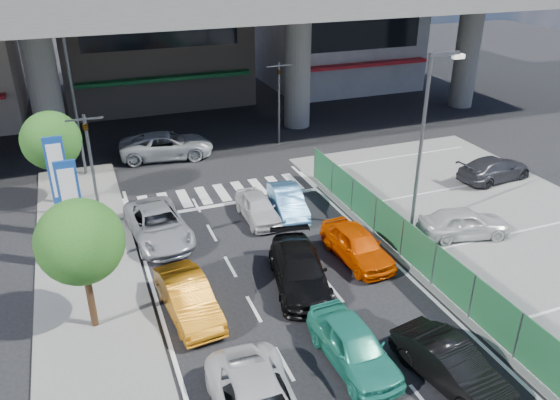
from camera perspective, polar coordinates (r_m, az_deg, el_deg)
name	(u,v)px	position (r m, az deg, el deg)	size (l,w,h in m)	color
ground	(330,351)	(18.43, 5.25, -15.47)	(120.00, 120.00, 0.00)	black
parking_lot	(545,256)	(25.59, 26.00, -5.26)	(12.00, 28.00, 0.06)	slate
sidewalk_left	(96,326)	(20.27, -18.69, -12.33)	(4.00, 30.00, 0.12)	slate
fence_run	(450,279)	(20.99, 17.38, -7.85)	(0.16, 22.00, 1.80)	#1D5630
building_center	(148,2)	(45.92, -13.65, 19.42)	(14.00, 10.90, 15.00)	gray
building_east	(339,15)	(49.98, 6.15, 18.70)	(12.00, 10.90, 12.00)	gray
traffic_light_left	(88,142)	(25.61, -19.42, 5.70)	(1.60, 1.24, 5.20)	#595B60
traffic_light_right	(279,83)	(34.46, -0.12, 12.12)	(1.60, 1.24, 5.20)	#595B60
street_lamp_right	(426,130)	(23.95, 15.03, 7.07)	(1.65, 0.22, 8.00)	#595B60
street_lamp_left	(76,91)	(31.15, -20.55, 10.59)	(1.65, 0.22, 8.00)	#595B60
signboard_near	(71,201)	(22.21, -21.02, -0.08)	(0.80, 0.14, 4.70)	#595B60
signboard_far	(58,173)	(24.99, -22.17, 2.59)	(0.80, 0.14, 4.70)	#595B60
tree_near	(80,242)	(18.48, -20.14, -4.15)	(2.80, 2.80, 4.80)	#382314
tree_far	(51,141)	(28.19, -22.79, 5.74)	(2.80, 2.80, 4.80)	#382314
taxi_teal_mid	(353,345)	(17.67, 7.67, -14.80)	(1.63, 4.05, 1.38)	#278E76
hatch_black_mid_right	(451,365)	(17.67, 17.43, -16.14)	(1.38, 3.96, 1.31)	black
taxi_orange_left	(188,298)	(19.73, -9.58, -10.05)	(1.44, 4.13, 1.36)	#C77010
sedan_black_mid	(299,270)	(20.92, 2.03, -7.33)	(1.93, 4.76, 1.38)	black
taxi_orange_right	(357,245)	(22.73, 8.05, -4.65)	(1.63, 4.05, 1.38)	#DC4700
wagon_silver_front_left	(158,225)	(24.60, -12.60, -2.54)	(2.29, 4.97, 1.38)	#98999E
sedan_white_front_mid	(258,208)	(25.68, -2.33, -0.80)	(1.46, 3.62, 1.23)	silver
kei_truck_front_right	(288,201)	(26.24, 0.80, -0.14)	(1.33, 3.81, 1.25)	#4D8CC5
crossing_wagon_silver	(167,145)	(33.69, -11.76, 5.61)	(2.54, 5.52, 1.53)	silver
parked_sedan_white	(464,223)	(25.42, 18.65, -2.26)	(1.59, 3.96, 1.35)	silver
parked_sedan_dgrey	(494,169)	(31.96, 21.48, 3.05)	(1.80, 4.43, 1.29)	#2A2A2F
traffic_cone	(435,262)	(22.74, 15.93, -6.24)	(0.38, 0.38, 0.73)	#E43D0C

